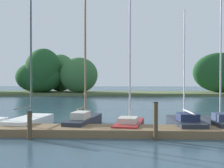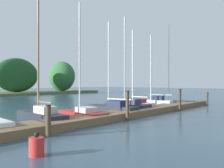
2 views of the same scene
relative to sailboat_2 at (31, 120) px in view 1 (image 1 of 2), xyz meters
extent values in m
cube|color=brown|center=(6.51, -1.95, -0.19)|extent=(26.36, 1.80, 0.35)
cube|color=#56663D|center=(6.51, 29.37, -0.17)|extent=(57.22, 8.00, 0.40)
ellipsoid|color=#386B38|center=(-1.88, 27.56, 2.58)|extent=(5.53, 3.71, 5.10)
ellipsoid|color=#386B38|center=(-5.42, 31.36, 2.95)|extent=(4.96, 5.31, 5.83)
ellipsoid|color=#1E4C23|center=(-7.20, 28.07, 3.26)|extent=(5.42, 5.73, 6.46)
ellipsoid|color=#1E4C23|center=(-7.76, 27.54, 2.30)|extent=(6.86, 4.16, 4.53)
ellipsoid|color=#1E4C23|center=(18.96, 29.51, 2.97)|extent=(8.17, 3.29, 5.87)
ellipsoid|color=#2D6633|center=(-9.33, 31.19, 2.26)|extent=(6.29, 5.28, 4.44)
cube|color=white|center=(-0.02, -0.17, -0.10)|extent=(1.82, 3.76, 0.53)
cube|color=white|center=(0.21, 1.44, -0.13)|extent=(0.85, 1.00, 0.45)
cylinder|color=#4C4C51|center=(0.01, 0.10, 3.78)|extent=(0.10, 0.10, 7.24)
cylinder|color=#4C4C51|center=(-0.10, -0.73, 0.74)|extent=(0.32, 1.84, 0.06)
cube|color=#232833|center=(2.89, -0.15, -0.09)|extent=(1.60, 4.03, 0.55)
cube|color=#232833|center=(3.18, 1.59, -0.12)|extent=(0.69, 1.06, 0.46)
cube|color=beige|center=(2.82, -0.64, 0.36)|extent=(0.91, 1.28, 0.35)
cylinder|color=#7F6647|center=(2.94, 0.14, 3.57)|extent=(0.11, 0.11, 6.77)
cylinder|color=#7F6647|center=(2.83, -0.53, 0.72)|extent=(0.30, 1.49, 0.06)
cube|color=maroon|center=(5.28, -0.72, -0.15)|extent=(1.67, 3.48, 0.42)
cube|color=maroon|center=(5.51, 0.77, -0.18)|extent=(0.77, 0.92, 0.36)
cube|color=beige|center=(5.22, -1.13, 0.19)|extent=(1.03, 1.12, 0.28)
cylinder|color=#B7B7BC|center=(5.32, -0.47, 3.21)|extent=(0.09, 0.09, 6.30)
cube|color=#232833|center=(8.11, -0.59, -0.09)|extent=(1.47, 3.61, 0.55)
cube|color=#232833|center=(8.00, 1.00, -0.12)|extent=(0.74, 0.93, 0.47)
cube|color=#1E2847|center=(8.14, -1.03, 0.36)|extent=(1.00, 1.12, 0.36)
cylinder|color=silver|center=(8.09, -0.32, 2.96)|extent=(0.07, 0.07, 5.56)
cylinder|color=silver|center=(8.15, -1.22, 0.63)|extent=(0.21, 2.01, 0.08)
cube|color=#232833|center=(9.95, -0.52, -0.09)|extent=(1.68, 3.29, 0.55)
cube|color=#232833|center=(9.82, 0.90, -0.12)|extent=(0.83, 0.86, 0.46)
cylinder|color=#B7B7BC|center=(9.93, -0.29, 3.31)|extent=(0.08, 0.08, 6.27)
cylinder|color=#4C3D28|center=(1.03, -3.27, 0.23)|extent=(0.20, 0.20, 1.19)
cylinder|color=black|center=(1.03, -3.27, 0.84)|extent=(0.23, 0.23, 0.04)
cylinder|color=#4C3D28|center=(6.39, -3.11, 0.42)|extent=(0.19, 0.19, 1.58)
cylinder|color=black|center=(6.39, -3.11, 1.24)|extent=(0.22, 0.22, 0.04)
camera|label=1|loc=(5.20, -15.90, 2.32)|focal=48.43mm
camera|label=2|loc=(-5.04, -11.40, 1.71)|focal=41.47mm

